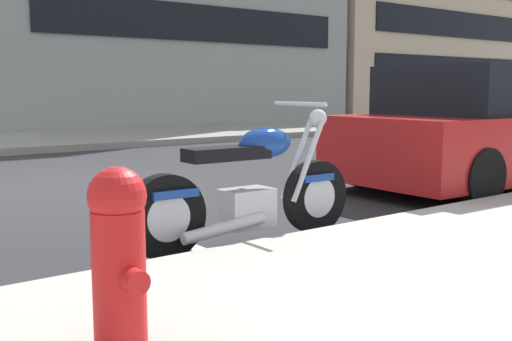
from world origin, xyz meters
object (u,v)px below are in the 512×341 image
object	(u,v)px
parked_motorcycle	(249,191)
car_opposite_curb	(511,106)
fire_hydrant	(119,253)
parked_car_far_down_curb	(489,130)

from	to	relation	value
parked_motorcycle	car_opposite_curb	world-z (taller)	car_opposite_curb
car_opposite_curb	fire_hydrant	world-z (taller)	car_opposite_curb
parked_car_far_down_curb	fire_hydrant	distance (m)	6.32
fire_hydrant	parked_motorcycle	bearing A→B (deg)	39.95
parked_car_far_down_curb	car_opposite_curb	world-z (taller)	parked_car_far_down_curb
parked_motorcycle	car_opposite_curb	size ratio (longest dim) A/B	0.44
parked_car_far_down_curb	car_opposite_curb	size ratio (longest dim) A/B	0.92
parked_car_far_down_curb	fire_hydrant	size ratio (longest dim) A/B	5.65
parked_motorcycle	fire_hydrant	bearing A→B (deg)	-139.05
parked_motorcycle	parked_car_far_down_curb	bearing A→B (deg)	8.95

